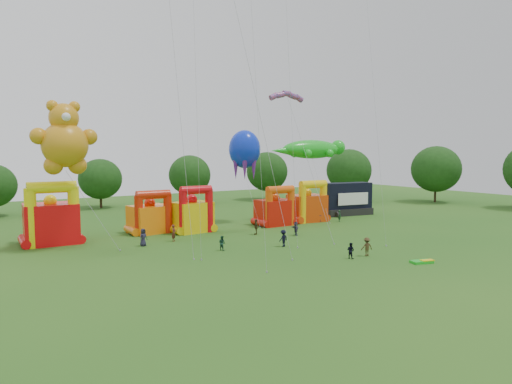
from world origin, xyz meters
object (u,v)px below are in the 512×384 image
gecko_kite (317,170)px  octopus_kite (246,163)px  spectator_4 (256,227)px  bouncy_castle_2 (193,214)px  bouncy_castle_0 (51,220)px  spectator_0 (143,237)px  teddy_bear_kite (79,176)px  stage_trailer (347,199)px

gecko_kite → octopus_kite: size_ratio=1.06×
spectator_4 → bouncy_castle_2: bearing=-106.3°
bouncy_castle_0 → octopus_kite: octopus_kite is taller
spectator_0 → teddy_bear_kite: bearing=140.5°
teddy_bear_kite → octopus_kite: bearing=15.2°
stage_trailer → spectator_4: size_ratio=4.45×
stage_trailer → teddy_bear_kite: teddy_bear_kite is taller
stage_trailer → gecko_kite: bearing=-175.4°
bouncy_castle_2 → octopus_kite: 11.99m
teddy_bear_kite → gecko_kite: (35.44, 4.64, -0.40)m
bouncy_castle_0 → gecko_kite: bearing=-0.2°
octopus_kite → spectator_4: size_ratio=6.96×
stage_trailer → spectator_4: 23.26m
spectator_0 → spectator_4: (14.13, -0.54, 0.00)m
stage_trailer → teddy_bear_kite: size_ratio=0.55×
stage_trailer → spectator_0: size_ratio=4.45×
gecko_kite → spectator_0: 30.68m
bouncy_castle_2 → gecko_kite: bearing=3.0°
bouncy_castle_0 → bouncy_castle_2: bearing=-4.2°
bouncy_castle_2 → octopus_kite: (9.73, 2.99, 6.33)m
gecko_kite → octopus_kite: (-11.37, 1.90, 1.23)m
octopus_kite → gecko_kite: bearing=-9.5°
spectator_0 → spectator_4: spectator_4 is taller
gecko_kite → bouncy_castle_2: bearing=-177.0°
gecko_kite → spectator_4: bearing=-155.5°
teddy_bear_kite → spectator_0: teddy_bear_kite is taller
bouncy_castle_0 → spectator_0: 10.69m
stage_trailer → spectator_0: stage_trailer is taller
stage_trailer → teddy_bear_kite: (-42.23, -5.19, 5.26)m
stage_trailer → octopus_kite: 19.19m
bouncy_castle_0 → teddy_bear_kite: bearing=-65.5°
bouncy_castle_2 → teddy_bear_kite: size_ratio=0.39×
stage_trailer → spectator_4: stage_trailer is taller
teddy_bear_kite → spectator_0: 9.35m
stage_trailer → gecko_kite: gecko_kite is taller
stage_trailer → gecko_kite: 8.36m
bouncy_castle_0 → stage_trailer: (44.40, 0.41, -0.13)m
stage_trailer → teddy_bear_kite: bearing=-173.0°
gecko_kite → spectator_0: size_ratio=7.38×
bouncy_castle_2 → spectator_4: size_ratio=3.11×
stage_trailer → bouncy_castle_0: bearing=-179.5°
bouncy_castle_0 → spectator_4: bouncy_castle_0 is taller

